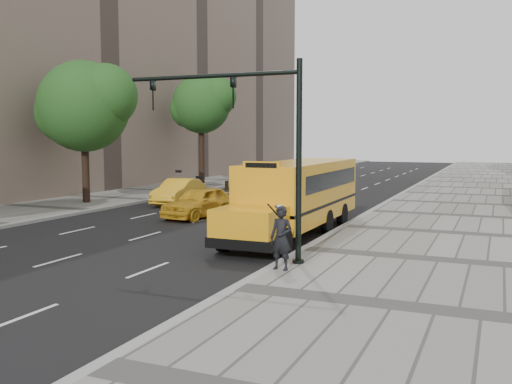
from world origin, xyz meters
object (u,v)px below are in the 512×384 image
at_px(tree_b, 85,105).
at_px(school_bus, 299,191).
at_px(taxi_far, 179,192).
at_px(pedestrian, 281,238).
at_px(tree_c, 202,104).
at_px(taxi_near, 200,202).
at_px(traffic_signal, 257,136).

relative_size(tree_b, school_bus, 0.74).
xyz_separation_m(taxi_far, pedestrian, (11.94, -14.12, 0.33)).
relative_size(tree_b, pedestrian, 4.51).
bearing_deg(tree_c, pedestrian, -57.20).
distance_m(tree_c, pedestrian, 31.61).
height_order(tree_b, tree_c, tree_c).
xyz_separation_m(taxi_near, traffic_signal, (6.78, -8.55, 3.31)).
bearing_deg(school_bus, taxi_near, 158.89).
bearing_deg(traffic_signal, pedestrian, -40.51).
bearing_deg(traffic_signal, school_bus, 96.36).
relative_size(school_bus, pedestrian, 6.11).
height_order(tree_b, school_bus, tree_b).
relative_size(tree_b, traffic_signal, 1.34).
bearing_deg(tree_c, taxi_far, -67.81).
bearing_deg(taxi_far, traffic_signal, -56.56).
bearing_deg(tree_b, pedestrian, -34.90).
height_order(pedestrian, traffic_signal, traffic_signal).
relative_size(taxi_near, taxi_far, 0.99).
distance_m(taxi_near, taxi_far, 5.97).
distance_m(school_bus, traffic_signal, 6.66).
distance_m(tree_c, taxi_far, 14.30).
xyz_separation_m(tree_c, taxi_far, (4.90, -12.02, -6.00)).
relative_size(tree_c, taxi_near, 1.98).
xyz_separation_m(taxi_far, traffic_signal, (10.70, -13.05, 3.32)).
xyz_separation_m(tree_b, school_bus, (14.90, -4.48, -4.13)).
distance_m(tree_b, taxi_near, 10.41).
height_order(tree_b, taxi_near, tree_b).
bearing_deg(traffic_signal, taxi_far, 129.33).
bearing_deg(pedestrian, traffic_signal, 146.14).
height_order(tree_b, taxi_far, tree_b).
xyz_separation_m(tree_b, tree_c, (-0.01, 14.40, 0.87)).
distance_m(tree_b, taxi_far, 7.48).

